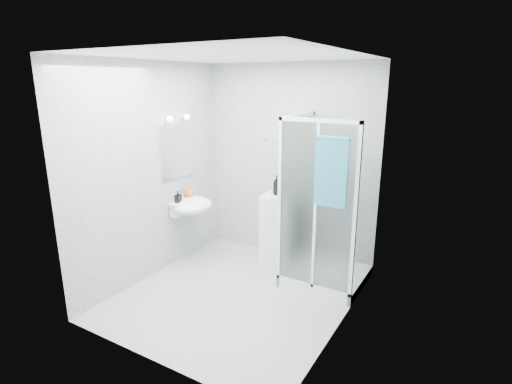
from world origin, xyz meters
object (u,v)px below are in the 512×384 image
Objects in this scene: shower_enclosure at (318,248)px; wall_basin at (191,206)px; storage_cabinet at (278,230)px; shampoo_bottle_a at (277,185)px; shampoo_bottle_b at (282,187)px; soap_dispenser_black at (178,197)px; soap_dispenser_orange at (190,191)px; hand_towel at (331,170)px.

shower_enclosure reaches higher than wall_basin.
storage_cabinet is 0.60m from shampoo_bottle_a.
shampoo_bottle_b is (-0.62, 0.24, 0.61)m from shower_enclosure.
soap_dispenser_orange is at bearing 97.49° from soap_dispenser_black.
storage_cabinet is (-0.66, 0.24, 0.03)m from shower_enclosure.
shower_enclosure reaches higher than storage_cabinet.
soap_dispenser_black is at bearing -145.49° from shampoo_bottle_a.
shampoo_bottle_a is 1.14× the size of shampoo_bottle_b.
hand_towel reaches higher than shampoo_bottle_b.
shampoo_bottle_a reaches higher than soap_dispenser_black.
soap_dispenser_black is (-1.74, -0.47, 0.49)m from shower_enclosure.
shampoo_bottle_a is 1.27m from soap_dispenser_black.
storage_cabinet is 1.28m from soap_dispenser_orange.
shower_enclosure reaches higher than shampoo_bottle_b.
shampoo_bottle_a reaches higher than shampoo_bottle_b.
shower_enclosure is 0.71m from storage_cabinet.
wall_basin reaches higher than storage_cabinet.
wall_basin is at bearing -156.53° from storage_cabinet.
hand_towel is at bearing -57.82° from shower_enclosure.
shampoo_bottle_b is at bearing -5.16° from shampoo_bottle_a.
hand_towel is 3.27× the size of shampoo_bottle_b.
shampoo_bottle_b reaches higher than storage_cabinet.
shampoo_bottle_a is (-0.04, 0.01, 0.60)m from storage_cabinet.
soap_dispenser_orange is (-1.16, -0.43, -0.11)m from shampoo_bottle_b.
hand_towel reaches higher than storage_cabinet.
storage_cabinet is at bearing -19.88° from shampoo_bottle_a.
shampoo_bottle_a is at bearing 30.57° from wall_basin.
wall_basin is 2.03m from hand_towel.
shampoo_bottle_a reaches higher than storage_cabinet.
shampoo_bottle_b reaches higher than wall_basin.
wall_basin is (-1.66, -0.32, 0.35)m from shower_enclosure.
wall_basin is 0.77× the size of hand_towel.
shampoo_bottle_a reaches higher than soap_dispenser_orange.
storage_cabinet is 1.51m from hand_towel.
shampoo_bottle_b reaches higher than soap_dispenser_black.
shampoo_bottle_b is at bearing 1.75° from storage_cabinet.
wall_basin is 2.20× the size of shampoo_bottle_a.
shower_enclosure is at bearing 15.05° from soap_dispenser_black.
wall_basin is at bearing 60.30° from soap_dispenser_black.
shampoo_bottle_b is at bearing 32.34° from soap_dispenser_black.
shower_enclosure reaches higher than shampoo_bottle_a.
shampoo_bottle_b is 1.40× the size of soap_dispenser_orange.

